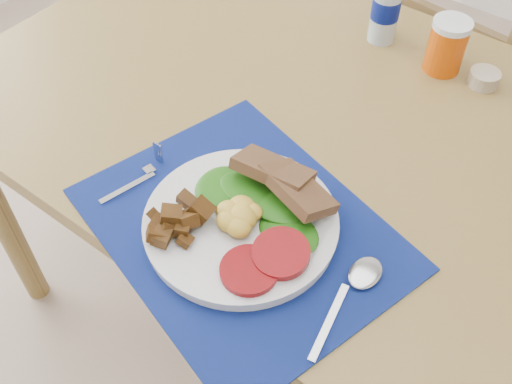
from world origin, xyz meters
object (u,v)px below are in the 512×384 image
breakfast_plate (236,219)px  juice_glass (446,47)px  chair_far (460,47)px  water_bottle (387,2)px

breakfast_plate → juice_glass: 0.59m
breakfast_plate → chair_far: bearing=93.0°
breakfast_plate → juice_glass: bearing=85.1°
chair_far → breakfast_plate: size_ratio=3.36×
water_bottle → juice_glass: water_bottle is taller
breakfast_plate → water_bottle: size_ratio=1.50×
water_bottle → chair_far: bearing=80.3°
breakfast_plate → water_bottle: 0.61m
water_bottle → juice_glass: 0.16m
breakfast_plate → water_bottle: bearing=99.6°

